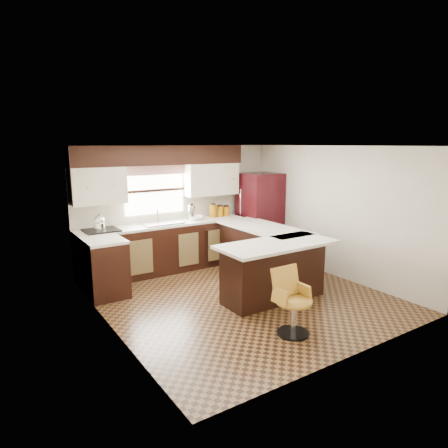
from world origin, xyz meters
TOP-DOWN VIEW (x-y plane):
  - floor at (0.00, 0.00)m, footprint 4.40×4.40m
  - ceiling at (0.00, 0.00)m, footprint 4.40×4.40m
  - wall_back at (0.00, 2.20)m, footprint 4.40×0.00m
  - wall_front at (0.00, -2.20)m, footprint 4.40×0.00m
  - wall_left at (-2.10, 0.00)m, footprint 0.00×4.40m
  - wall_right at (2.10, 0.00)m, footprint 0.00×4.40m
  - base_cab_back at (-0.45, 1.90)m, footprint 3.30×0.60m
  - base_cab_left at (-1.80, 1.25)m, footprint 0.60×0.70m
  - counter_back at (-0.45, 1.90)m, footprint 3.30×0.60m
  - counter_left at (-1.80, 1.25)m, footprint 0.60×0.70m
  - soffit at (-0.40, 2.03)m, footprint 3.40×0.35m
  - upper_cab_left at (-1.62, 2.03)m, footprint 0.94×0.35m
  - upper_cab_right at (0.68, 2.03)m, footprint 1.14×0.35m
  - window_pane at (-0.50, 2.18)m, footprint 1.20×0.02m
  - valance at (-0.50, 2.14)m, footprint 1.30×0.06m
  - sink at (-0.50, 1.88)m, footprint 0.75×0.45m
  - dishwasher at (0.55, 1.61)m, footprint 0.58×0.03m
  - cooktop at (-1.65, 1.88)m, footprint 0.58×0.50m
  - peninsula_long at (0.90, 0.62)m, footprint 0.60×1.95m
  - peninsula_return at (0.38, -0.35)m, footprint 1.65×0.60m
  - counter_pen_long at (0.95, 0.62)m, footprint 0.84×1.95m
  - counter_pen_return at (0.35, -0.44)m, footprint 1.89×0.84m
  - refrigerator at (1.69, 1.69)m, footprint 0.78×0.75m
  - bar_chair at (-0.18, -1.42)m, footprint 0.46×0.46m
  - kettle at (-1.68, 1.88)m, footprint 0.20×0.20m
  - percolator at (0.15, 1.90)m, footprint 0.14×0.14m
  - mixing_bowl at (0.24, 1.90)m, footprint 0.35×0.35m
  - canister_large at (0.65, 1.92)m, footprint 0.14×0.14m
  - canister_med at (0.82, 1.92)m, footprint 0.13×0.13m
  - canister_small at (0.98, 1.92)m, footprint 0.13×0.13m

SIDE VIEW (x-z plane):
  - floor at x=0.00m, z-range 0.00..0.00m
  - dishwasher at x=0.55m, z-range 0.04..0.82m
  - bar_chair at x=-0.18m, z-range 0.00..0.87m
  - base_cab_back at x=-0.45m, z-range 0.00..0.90m
  - base_cab_left at x=-1.80m, z-range 0.00..0.90m
  - peninsula_long at x=0.90m, z-range 0.00..0.90m
  - peninsula_return at x=0.38m, z-range 0.00..0.90m
  - refrigerator at x=1.69m, z-range 0.00..1.82m
  - counter_back at x=-0.45m, z-range 0.90..0.94m
  - counter_left at x=-1.80m, z-range 0.90..0.94m
  - counter_pen_long at x=0.95m, z-range 0.90..0.94m
  - counter_pen_return at x=0.35m, z-range 0.90..0.94m
  - cooktop at x=-1.65m, z-range 0.94..0.97m
  - sink at x=-0.50m, z-range 0.95..0.98m
  - mixing_bowl at x=0.24m, z-range 0.95..1.02m
  - canister_small at x=0.98m, z-range 0.95..1.14m
  - canister_med at x=0.82m, z-range 0.95..1.16m
  - canister_large at x=0.65m, z-range 0.95..1.21m
  - percolator at x=0.15m, z-range 0.94..1.24m
  - kettle at x=-1.68m, z-range 0.97..1.24m
  - wall_back at x=0.00m, z-range -1.00..3.40m
  - wall_front at x=0.00m, z-range -1.00..3.40m
  - wall_left at x=-2.10m, z-range -1.00..3.40m
  - wall_right at x=2.10m, z-range -1.00..3.40m
  - window_pane at x=-0.50m, z-range 1.10..2.00m
  - upper_cab_left at x=-1.62m, z-range 1.40..2.04m
  - upper_cab_right at x=0.68m, z-range 1.40..2.04m
  - valance at x=-0.50m, z-range 1.85..2.03m
  - soffit at x=-0.40m, z-range 2.04..2.40m
  - ceiling at x=0.00m, z-range 2.40..2.40m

